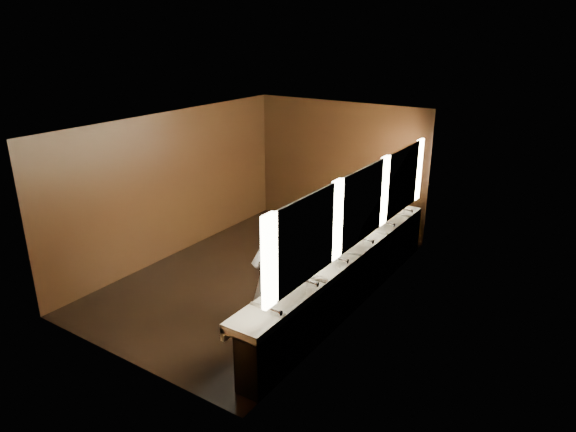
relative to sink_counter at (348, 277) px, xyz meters
The scene contains 10 objects.
floor 1.86m from the sink_counter, behind, with size 6.00×6.00×0.00m, color black.
ceiling 2.92m from the sink_counter, behind, with size 4.00×6.00×0.02m, color #2D2D2B.
wall_back 3.61m from the sink_counter, 120.87° to the left, with size 4.00×0.02×2.80m, color black.
wall_front 3.61m from the sink_counter, 120.87° to the right, with size 4.00×0.02×2.80m, color black.
wall_left 3.90m from the sink_counter, behind, with size 0.02×6.00×2.80m, color black.
wall_right 0.93m from the sink_counter, ahead, with size 0.02×6.00×2.80m, color black.
sink_counter is the anchor object (origin of this frame).
mirror_band 1.27m from the sink_counter, ahead, with size 0.06×5.03×1.15m.
person 1.44m from the sink_counter, 117.53° to the right, with size 0.63×0.41×1.72m, color #91B0D8.
trash_bin 0.67m from the sink_counter, 110.22° to the right, with size 0.35×0.35×0.55m, color black.
Camera 1 is at (5.05, -6.67, 4.24)m, focal length 32.00 mm.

